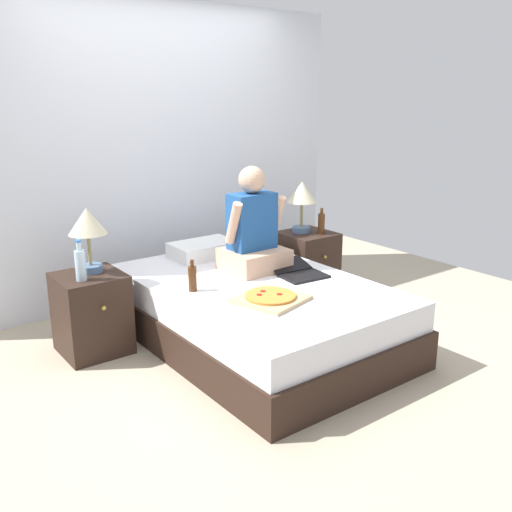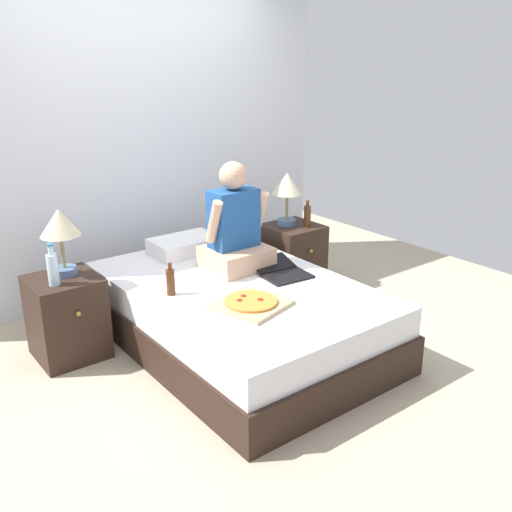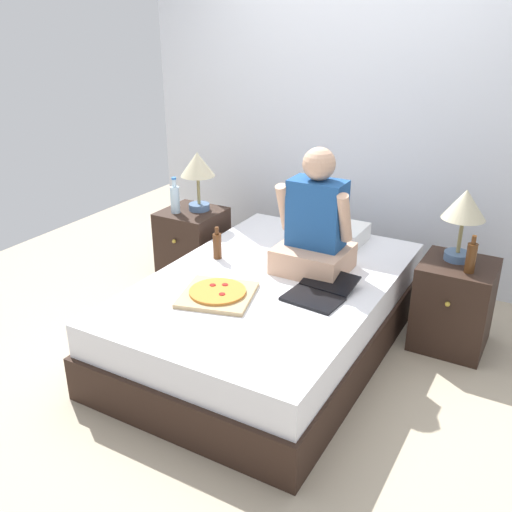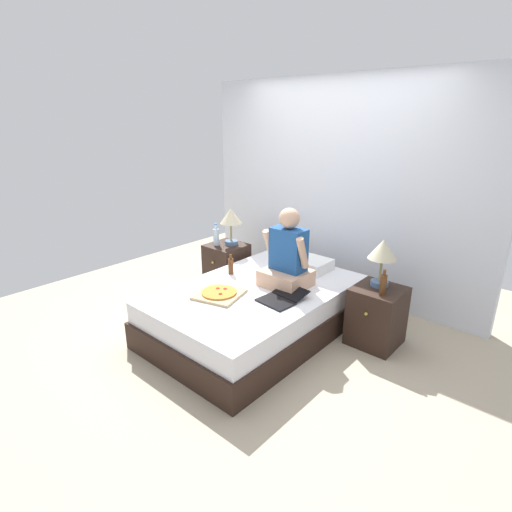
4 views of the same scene
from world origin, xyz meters
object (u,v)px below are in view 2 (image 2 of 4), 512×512
at_px(laptop, 282,272).
at_px(pizza_box, 251,303).
at_px(nightstand_right, 292,256).
at_px(lamp_on_right_nightstand, 287,187).
at_px(nightstand_left, 67,317).
at_px(beer_bottle_on_bed, 171,281).
at_px(person_seated, 235,230).
at_px(water_bottle, 53,269).
at_px(beer_bottle, 307,216).
at_px(bed, 238,314).
at_px(lamp_on_left_nightstand, 60,227).

relative_size(laptop, pizza_box, 0.90).
relative_size(nightstand_right, lamp_on_right_nightstand, 1.26).
distance_m(nightstand_left, lamp_on_right_nightstand, 2.06).
xyz_separation_m(nightstand_left, pizza_box, (0.85, -0.93, 0.20)).
bearing_deg(nightstand_right, beer_bottle_on_bed, -162.21).
height_order(lamp_on_right_nightstand, person_seated, person_seated).
bearing_deg(beer_bottle_on_bed, laptop, -11.86).
distance_m(water_bottle, beer_bottle, 2.15).
relative_size(bed, nightstand_right, 3.73).
bearing_deg(lamp_on_left_nightstand, beer_bottle_on_bed, -45.84).
relative_size(person_seated, pizza_box, 1.58).
distance_m(nightstand_left, laptop, 1.50).
relative_size(lamp_on_right_nightstand, beer_bottle, 1.96).
bearing_deg(lamp_on_left_nightstand, nightstand_right, -1.46).
bearing_deg(lamp_on_right_nightstand, beer_bottle, -56.31).
height_order(nightstand_right, person_seated, person_seated).
distance_m(nightstand_left, pizza_box, 1.27).
distance_m(nightstand_left, nightstand_right, 2.00).
relative_size(bed, beer_bottle_on_bed, 9.60).
xyz_separation_m(nightstand_right, person_seated, (-0.83, -0.31, 0.47)).
bearing_deg(lamp_on_right_nightstand, lamp_on_left_nightstand, 180.00).
bearing_deg(beer_bottle_on_bed, lamp_on_right_nightstand, 19.94).
relative_size(bed, lamp_on_left_nightstand, 4.69).
height_order(bed, lamp_on_left_nightstand, lamp_on_left_nightstand).
height_order(water_bottle, beer_bottle_on_bed, water_bottle).
bearing_deg(water_bottle, beer_bottle_on_bed, -31.23).
height_order(nightstand_left, pizza_box, nightstand_left).
xyz_separation_m(bed, nightstand_left, (-1.00, 0.57, 0.05)).
relative_size(water_bottle, pizza_box, 0.56).
relative_size(bed, pizza_box, 4.28).
height_order(laptop, beer_bottle_on_bed, beer_bottle_on_bed).
relative_size(nightstand_right, laptop, 1.28).
height_order(nightstand_right, pizza_box, nightstand_right).
xyz_separation_m(nightstand_left, beer_bottle, (2.07, -0.10, 0.38)).
relative_size(nightstand_right, beer_bottle_on_bed, 2.57).
bearing_deg(laptop, beer_bottle_on_bed, 168.14).
bearing_deg(laptop, bed, 169.34).
height_order(nightstand_left, lamp_on_right_nightstand, lamp_on_right_nightstand).
relative_size(lamp_on_left_nightstand, beer_bottle_on_bed, 2.05).
relative_size(bed, beer_bottle, 9.18).
distance_m(nightstand_left, beer_bottle, 2.11).
bearing_deg(pizza_box, beer_bottle, 34.22).
relative_size(lamp_on_left_nightstand, pizza_box, 0.91).
relative_size(nightstand_left, pizza_box, 1.15).
bearing_deg(laptop, beer_bottle, 36.61).
bearing_deg(beer_bottle, nightstand_left, 177.23).
distance_m(bed, lamp_on_right_nightstand, 1.33).
xyz_separation_m(beer_bottle, pizza_box, (-1.22, -0.83, -0.18)).
bearing_deg(nightstand_right, nightstand_left, 180.00).
xyz_separation_m(beer_bottle, laptop, (-0.72, -0.54, -0.18)).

